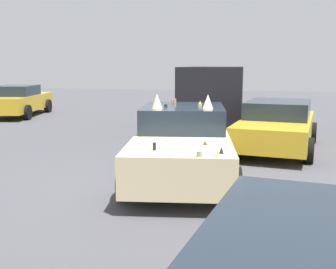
% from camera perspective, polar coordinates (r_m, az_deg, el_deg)
% --- Properties ---
extents(ground_plane, '(60.00, 60.00, 0.00)m').
position_cam_1_polar(ground_plane, '(8.59, 1.97, -6.00)').
color(ground_plane, '#47474C').
extents(art_car_decorated, '(4.89, 2.58, 1.74)m').
position_cam_1_polar(art_car_decorated, '(8.52, 2.02, -1.14)').
color(art_car_decorated, beige).
rests_on(art_car_decorated, ground).
extents(parked_van_row_back_center, '(5.34, 2.32, 2.25)m').
position_cam_1_polar(parked_van_row_back_center, '(14.56, 6.46, 5.42)').
color(parked_van_row_back_center, black).
rests_on(parked_van_row_back_center, ground).
extents(parked_sedan_far_left, '(4.81, 2.61, 1.40)m').
position_cam_1_polar(parked_sedan_far_left, '(20.06, -20.06, 4.45)').
color(parked_sedan_far_left, gold).
rests_on(parked_sedan_far_left, ground).
extents(parked_sedan_near_left, '(4.73, 2.55, 1.33)m').
position_cam_1_polar(parked_sedan_near_left, '(11.76, 14.86, 1.30)').
color(parked_sedan_near_left, gold).
rests_on(parked_sedan_near_left, ground).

